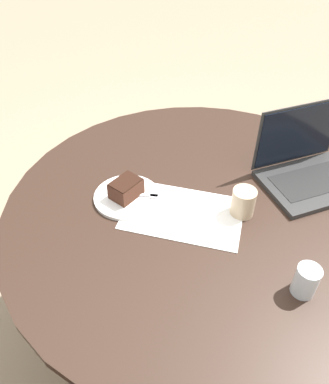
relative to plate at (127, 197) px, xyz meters
name	(u,v)px	position (x,y,z in m)	size (l,w,h in m)	color
ground_plane	(192,324)	(-0.23, 0.11, -0.77)	(12.00, 12.00, 0.00)	gray
dining_table	(200,228)	(-0.23, 0.11, -0.12)	(1.30, 1.30, 0.76)	black
paper_document	(183,213)	(-0.15, 0.13, 0.00)	(0.44, 0.40, 0.00)	white
plate	(127,197)	(0.00, 0.00, 0.00)	(0.22, 0.22, 0.01)	white
cake_slice	(126,188)	(0.00, 0.00, 0.04)	(0.12, 0.12, 0.06)	#472619
fork	(138,195)	(-0.04, 0.01, 0.01)	(0.16, 0.09, 0.00)	silver
coffee_glass	(243,202)	(-0.33, 0.19, 0.04)	(0.07, 0.07, 0.09)	#C6AD89
water_glass	(306,281)	(-0.34, 0.50, 0.04)	(0.06, 0.06, 0.09)	silver
laptop	(308,169)	(-0.62, 0.10, 0.04)	(0.34, 0.26, 0.25)	#2D2D2D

